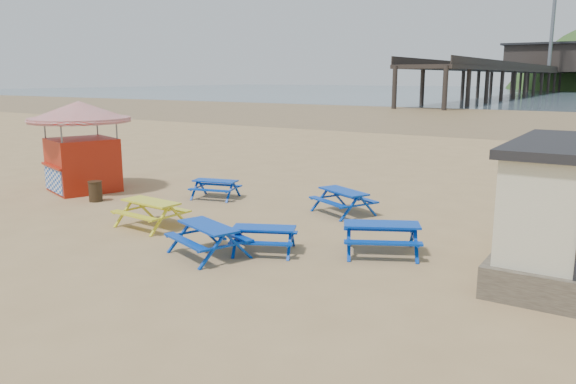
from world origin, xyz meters
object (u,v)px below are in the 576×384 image
Objects in this scene: picnic_table_blue_b at (343,202)px; ice_cream_kiosk at (81,135)px; picnic_table_blue_a at (216,189)px; picnic_table_yellow at (151,214)px; litter_bin at (95,191)px.

ice_cream_kiosk is at bearing -142.45° from picnic_table_blue_b.
picnic_table_yellow is at bearing -91.72° from picnic_table_blue_a.
ice_cream_kiosk reaches higher than picnic_table_yellow.
ice_cream_kiosk is (-6.47, 2.58, 1.88)m from picnic_table_yellow.
picnic_table_blue_a is at bearing 39.46° from litter_bin.
picnic_table_blue_b is 9.28m from litter_bin.
litter_bin reaches higher than picnic_table_blue_a.
picnic_table_blue_b is at bearing 52.68° from picnic_table_yellow.
litter_bin is at bearing -133.36° from picnic_table_blue_b.
ice_cream_kiosk is at bearing -177.11° from picnic_table_blue_a.
picnic_table_yellow reaches higher than litter_bin.
picnic_table_blue_a is at bearing 36.85° from ice_cream_kiosk.
picnic_table_yellow is (1.00, -4.32, 0.06)m from picnic_table_blue_a.
picnic_table_blue_b is at bearing 30.48° from ice_cream_kiosk.
litter_bin is (-4.44, 1.49, -0.02)m from picnic_table_yellow.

